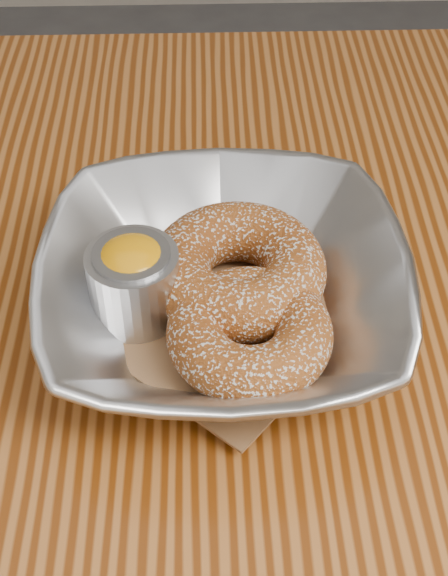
{
  "coord_description": "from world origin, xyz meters",
  "views": [
    {
      "loc": [
        0.1,
        -0.31,
        1.12
      ],
      "look_at": [
        0.11,
        0.03,
        0.78
      ],
      "focal_mm": 50.0,
      "sensor_mm": 36.0,
      "label": 1
    }
  ],
  "objects_px": {
    "ramekin": "(134,280)",
    "serving_bowl": "(224,291)",
    "donut_front": "(250,333)",
    "donut_back": "(237,270)",
    "table": "(68,453)"
  },
  "relations": [
    {
      "from": "ramekin",
      "to": "serving_bowl",
      "type": "bearing_deg",
      "value": -1.97
    },
    {
      "from": "donut_front",
      "to": "ramekin",
      "type": "height_order",
      "value": "ramekin"
    },
    {
      "from": "donut_back",
      "to": "donut_front",
      "type": "relative_size",
      "value": 1.14
    },
    {
      "from": "donut_front",
      "to": "donut_back",
      "type": "bearing_deg",
      "value": 95.72
    },
    {
      "from": "table",
      "to": "ramekin",
      "type": "distance_m",
      "value": 0.15
    },
    {
      "from": "serving_bowl",
      "to": "donut_back",
      "type": "distance_m",
      "value": 0.02
    },
    {
      "from": "serving_bowl",
      "to": "table",
      "type": "bearing_deg",
      "value": -164.76
    },
    {
      "from": "table",
      "to": "donut_back",
      "type": "distance_m",
      "value": 0.18
    },
    {
      "from": "serving_bowl",
      "to": "donut_front",
      "type": "height_order",
      "value": "serving_bowl"
    },
    {
      "from": "serving_bowl",
      "to": "donut_back",
      "type": "bearing_deg",
      "value": 61.83
    },
    {
      "from": "donut_back",
      "to": "table",
      "type": "bearing_deg",
      "value": -158.65
    },
    {
      "from": "table",
      "to": "donut_back",
      "type": "xyz_separation_m",
      "value": [
        0.12,
        0.05,
        0.13
      ]
    },
    {
      "from": "donut_front",
      "to": "ramekin",
      "type": "distance_m",
      "value": 0.08
    },
    {
      "from": "table",
      "to": "donut_front",
      "type": "height_order",
      "value": "donut_front"
    },
    {
      "from": "table",
      "to": "ramekin",
      "type": "relative_size",
      "value": 21.41
    }
  ]
}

